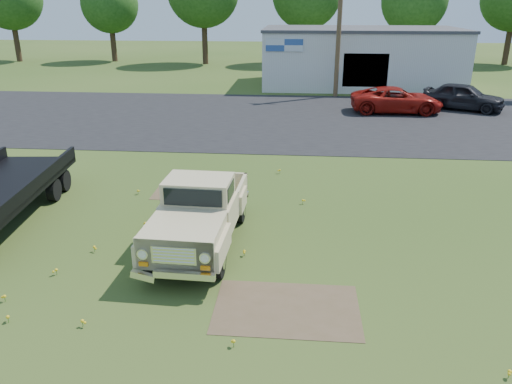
{
  "coord_description": "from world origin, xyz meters",
  "views": [
    {
      "loc": [
        1.63,
        -11.8,
        5.96
      ],
      "look_at": [
        0.51,
        1.0,
        1.04
      ],
      "focal_mm": 35.0,
      "sensor_mm": 36.0,
      "label": 1
    }
  ],
  "objects": [
    {
      "name": "asphalt_lot",
      "position": [
        0.0,
        15.0,
        0.0
      ],
      "size": [
        90.0,
        14.0,
        0.02
      ],
      "primitive_type": "cube",
      "color": "black",
      "rests_on": "ground"
    },
    {
      "name": "red_pickup",
      "position": [
        7.11,
        17.06,
        0.71
      ],
      "size": [
        5.11,
        2.4,
        1.41
      ],
      "primitive_type": "imported",
      "rotation": [
        0.0,
        0.0,
        1.58
      ],
      "color": "maroon",
      "rests_on": "ground"
    },
    {
      "name": "treeline_b",
      "position": [
        -18.0,
        41.0,
        5.67
      ],
      "size": [
        5.76,
        5.76,
        8.57
      ],
      "color": "#3C291B",
      "rests_on": "ground"
    },
    {
      "name": "dirt_patch_b",
      "position": [
        -2.0,
        3.5,
        0.0
      ],
      "size": [
        2.2,
        1.6,
        0.01
      ],
      "primitive_type": "cube",
      "color": "brown",
      "rests_on": "ground"
    },
    {
      "name": "ground",
      "position": [
        0.0,
        0.0,
        0.0
      ],
      "size": [
        140.0,
        140.0,
        0.0
      ],
      "primitive_type": "plane",
      "color": "#2D4717",
      "rests_on": "ground"
    },
    {
      "name": "dirt_patch_a",
      "position": [
        1.5,
        -3.0,
        0.0
      ],
      "size": [
        3.0,
        2.0,
        0.01
      ],
      "primitive_type": "cube",
      "color": "brown",
      "rests_on": "ground"
    },
    {
      "name": "treeline_e",
      "position": [
        12.0,
        39.0,
        5.98
      ],
      "size": [
        6.08,
        6.08,
        9.04
      ],
      "color": "#3C291B",
      "rests_on": "ground"
    },
    {
      "name": "vintage_pickup_truck",
      "position": [
        -0.83,
        -0.25,
        0.92
      ],
      "size": [
        2.18,
        5.16,
        1.84
      ],
      "primitive_type": null,
      "rotation": [
        0.0,
        0.0,
        -0.04
      ],
      "color": "#C6B185",
      "rests_on": "ground"
    },
    {
      "name": "commercial_building",
      "position": [
        6.0,
        26.99,
        2.1
      ],
      "size": [
        14.2,
        8.2,
        4.15
      ],
      "color": "silver",
      "rests_on": "ground"
    },
    {
      "name": "dark_sedan",
      "position": [
        11.12,
        18.2,
        0.77
      ],
      "size": [
        4.83,
        3.68,
        1.53
      ],
      "primitive_type": "imported",
      "rotation": [
        0.0,
        0.0,
        1.09
      ],
      "color": "black",
      "rests_on": "ground"
    },
    {
      "name": "utility_pole_mid",
      "position": [
        4.0,
        22.0,
        4.6
      ],
      "size": [
        1.6,
        0.3,
        9.0
      ],
      "color": "#4A3222",
      "rests_on": "ground"
    }
  ]
}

